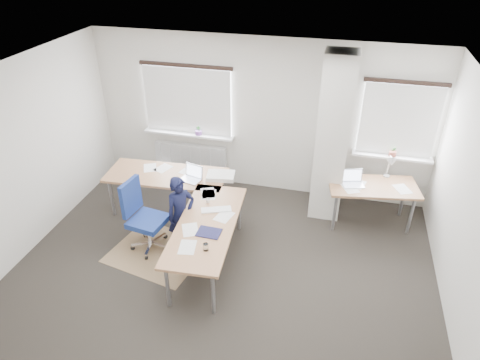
% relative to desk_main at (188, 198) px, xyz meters
% --- Properties ---
extents(ground, '(6.00, 6.00, 0.00)m').
position_rel_desk_main_xyz_m(ground, '(0.74, -0.77, -0.69)').
color(ground, black).
rests_on(ground, ground).
extents(room_shell, '(6.04, 5.04, 2.82)m').
position_rel_desk_main_xyz_m(room_shell, '(0.92, -0.32, 1.05)').
color(room_shell, beige).
rests_on(room_shell, ground).
extents(floor_mat, '(1.55, 1.39, 0.01)m').
position_rel_desk_main_xyz_m(floor_mat, '(-0.33, -0.53, -0.69)').
color(floor_mat, '#8C6F4C').
rests_on(floor_mat, ground).
extents(white_crate, '(0.52, 0.43, 0.27)m').
position_rel_desk_main_xyz_m(white_crate, '(-1.21, 1.48, -0.56)').
color(white_crate, white).
rests_on(white_crate, ground).
extents(desk_main, '(2.56, 2.62, 0.96)m').
position_rel_desk_main_xyz_m(desk_main, '(0.00, 0.00, 0.00)').
color(desk_main, '#996B42').
rests_on(desk_main, ground).
extents(desk_side, '(1.50, 0.93, 1.22)m').
position_rel_desk_main_xyz_m(desk_side, '(2.77, 1.04, -0.01)').
color(desk_side, '#996B42').
rests_on(desk_side, ground).
extents(task_chair, '(0.63, 0.62, 1.15)m').
position_rel_desk_main_xyz_m(task_chair, '(-0.52, -0.45, -0.37)').
color(task_chair, navy).
rests_on(task_chair, ground).
extents(person, '(0.52, 0.53, 1.23)m').
position_rel_desk_main_xyz_m(person, '(0.00, -0.31, -0.08)').
color(person, black).
rests_on(person, ground).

